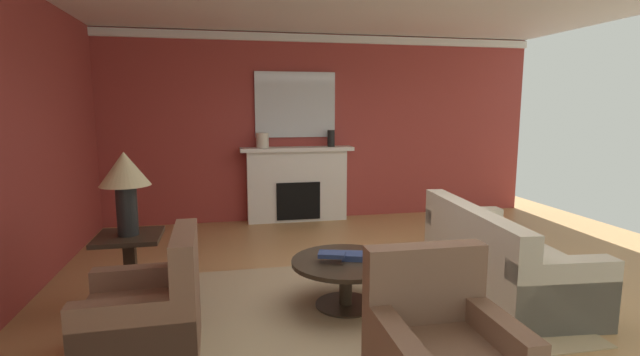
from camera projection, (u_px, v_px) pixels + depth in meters
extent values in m
plane|color=tan|center=(384.00, 292.00, 4.65)|extent=(8.81, 8.81, 0.00)
cube|color=#9E3833|center=(318.00, 128.00, 7.64)|extent=(7.38, 0.12, 2.99)
cube|color=white|center=(319.00, 39.00, 7.35)|extent=(7.38, 0.08, 0.12)
cube|color=tan|center=(345.00, 306.00, 4.31)|extent=(3.71, 2.33, 0.01)
cube|color=white|center=(297.00, 186.00, 7.50)|extent=(1.60, 0.25, 1.15)
cube|color=black|center=(297.00, 200.00, 7.52)|extent=(0.70, 0.26, 0.60)
cube|color=white|center=(297.00, 149.00, 7.38)|extent=(1.80, 0.35, 0.06)
cube|color=silver|center=(295.00, 105.00, 7.42)|extent=(1.29, 0.04, 1.04)
cube|color=beige|center=(502.00, 267.00, 4.72)|extent=(1.08, 2.17, 0.45)
cube|color=beige|center=(471.00, 227.00, 4.62)|extent=(0.38, 2.11, 0.40)
cube|color=beige|center=(561.00, 296.00, 3.78)|extent=(0.91, 0.28, 0.62)
cube|color=beige|center=(463.00, 234.00, 5.64)|extent=(0.91, 0.28, 0.62)
cube|color=brown|center=(142.00, 331.00, 3.37)|extent=(0.82, 0.82, 0.44)
cube|color=brown|center=(185.00, 265.00, 3.37)|extent=(0.18, 0.80, 0.51)
cube|color=brown|center=(148.00, 303.00, 3.68)|extent=(0.80, 0.16, 0.60)
cube|color=brown|center=(135.00, 343.00, 3.04)|extent=(0.80, 0.16, 0.60)
cube|color=brown|center=(424.00, 283.00, 3.04)|extent=(0.80, 0.17, 0.51)
cylinder|color=#2D2319|center=(346.00, 262.00, 4.25)|extent=(1.00, 1.00, 0.04)
cylinder|color=#2D2319|center=(346.00, 285.00, 4.28)|extent=(0.12, 0.12, 0.41)
cylinder|color=#2D2319|center=(345.00, 305.00, 4.31)|extent=(0.56, 0.56, 0.03)
cube|color=#2D2319|center=(129.00, 237.00, 4.16)|extent=(0.56, 0.56, 0.04)
cube|color=#2D2319|center=(131.00, 274.00, 4.22)|extent=(0.10, 0.10, 0.66)
cube|color=#2D2319|center=(133.00, 306.00, 4.26)|extent=(0.45, 0.45, 0.04)
cylinder|color=black|center=(127.00, 210.00, 4.13)|extent=(0.18, 0.18, 0.45)
cone|color=#C6B284|center=(124.00, 169.00, 4.07)|extent=(0.44, 0.44, 0.30)
cylinder|color=beige|center=(262.00, 140.00, 7.23)|extent=(0.20, 0.20, 0.23)
cylinder|color=black|center=(331.00, 138.00, 7.44)|extent=(0.12, 0.12, 0.27)
cube|color=navy|center=(354.00, 256.00, 4.27)|extent=(0.26, 0.24, 0.05)
cube|color=navy|center=(332.00, 254.00, 4.17)|extent=(0.27, 0.22, 0.04)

